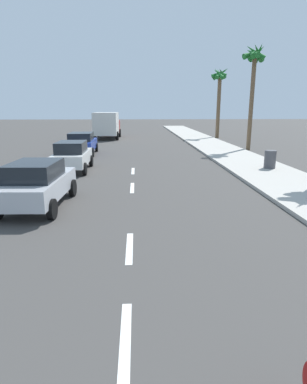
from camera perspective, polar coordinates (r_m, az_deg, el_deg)
name	(u,v)px	position (r m, az deg, el deg)	size (l,w,h in m)	color
ground_plane	(133,171)	(17.33, -3.65, 3.72)	(160.00, 160.00, 0.00)	#423F3D
sidewalk_strip	(247,163)	(20.40, 16.17, 5.03)	(3.60, 80.00, 0.14)	#B2ADA3
lane_stripe_2	(125,340)	(5.18, -5.00, -24.63)	(0.16, 1.80, 0.01)	white
lane_stripe_3	(130,247)	(7.95, -4.26, -9.75)	(0.16, 1.80, 0.01)	white
lane_stripe_4	(132,188)	(13.68, -3.78, 0.77)	(0.16, 1.80, 0.01)	white
lane_stripe_5	(133,171)	(17.34, -3.64, 3.74)	(0.16, 1.80, 0.01)	white
parked_car_silver	(37,183)	(11.52, -19.83, 1.52)	(1.98, 4.00, 1.57)	#B7BABF
parked_car_white	(72,155)	(17.78, -14.17, 6.31)	(1.81, 3.83, 1.57)	white
parked_car_blue	(82,143)	(24.07, -12.57, 8.49)	(2.03, 4.29, 1.57)	#1E389E
delivery_truck	(107,125)	(36.17, -8.22, 11.70)	(2.76, 6.28, 2.80)	maroon
palm_tree_far	(254,65)	(27.07, 17.37, 20.58)	(1.91, 2.06, 7.95)	brown
palm_tree_distant	(219,85)	(37.37, 11.58, 18.10)	(1.92, 1.83, 7.64)	brown
trash_bin_far	(270,159)	(18.38, 19.90, 5.45)	(0.60, 0.60, 0.95)	#47474C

